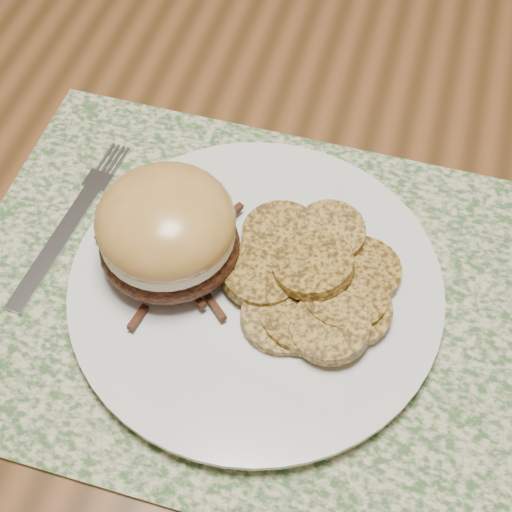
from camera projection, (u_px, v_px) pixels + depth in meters
The scene contains 5 objects.
placemat at pixel (255, 296), 0.54m from camera, with size 0.45×0.33×0.00m, color #3A5C2F.
dinner_plate at pixel (256, 287), 0.53m from camera, with size 0.26×0.26×0.02m, color silver.
pork_sandwich at pixel (167, 232), 0.50m from camera, with size 0.13×0.13×0.08m.
roasted_potatoes at pixel (315, 284), 0.51m from camera, with size 0.14×0.15×0.04m.
fork at pixel (72, 221), 0.57m from camera, with size 0.03×0.18×0.00m.
Camera 1 is at (-0.20, -0.29, 1.21)m, focal length 50.00 mm.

